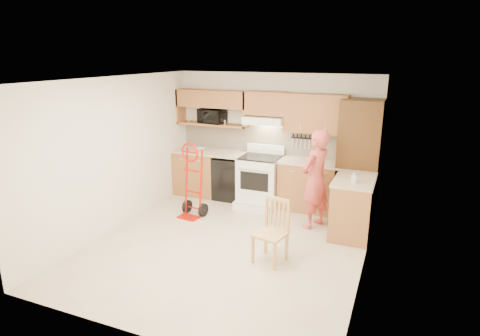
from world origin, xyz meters
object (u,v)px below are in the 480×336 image
Objects in this scene: microwave at (212,116)px; hand_truck at (191,184)px; person at (315,179)px; dining_chair at (270,232)px; range at (259,177)px.

hand_truck is at bearing -73.69° from microwave.
person is 1.85× the size of dining_chair.
microwave is at bearing 143.21° from dining_chair.
person is (2.32, -0.88, -0.80)m from microwave.
microwave is 1.66m from hand_truck.
person is 1.52m from dining_chair.
hand_truck is 2.10m from dining_chair.
dining_chair is at bearing -21.58° from hand_truck.
microwave is at bearing -88.02° from person.
microwave is 2.61m from person.
dining_chair is (1.83, -1.03, -0.16)m from hand_truck.
range is 0.67× the size of person.
range reaches higher than dining_chair.
person is (1.20, -0.60, 0.27)m from range.
dining_chair is at bearing -41.40° from microwave.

